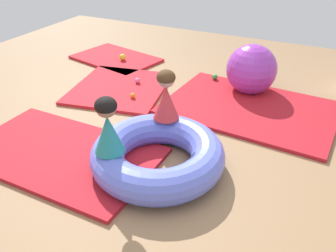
{
  "coord_description": "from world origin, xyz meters",
  "views": [
    {
      "loc": [
        1.26,
        -2.31,
        1.91
      ],
      "look_at": [
        0.09,
        0.07,
        0.32
      ],
      "focal_mm": 37.97,
      "sensor_mm": 36.0,
      "label": 1
    }
  ],
  "objects_px": {
    "inflatable_cushion": "(158,155)",
    "play_ball_pink": "(137,81)",
    "play_ball_yellow": "(122,57)",
    "exercise_ball_large": "(251,69)",
    "play_ball_orange": "(133,95)",
    "child_in_teal": "(108,126)",
    "child_in_red": "(166,95)",
    "play_ball_green": "(215,77)"
  },
  "relations": [
    {
      "from": "play_ball_orange",
      "to": "play_ball_yellow",
      "type": "height_order",
      "value": "play_ball_yellow"
    },
    {
      "from": "child_in_teal",
      "to": "play_ball_orange",
      "type": "bearing_deg",
      "value": 107.39
    },
    {
      "from": "play_ball_green",
      "to": "play_ball_yellow",
      "type": "bearing_deg",
      "value": 177.02
    },
    {
      "from": "child_in_red",
      "to": "child_in_teal",
      "type": "distance_m",
      "value": 0.7
    },
    {
      "from": "inflatable_cushion",
      "to": "child_in_teal",
      "type": "height_order",
      "value": "child_in_teal"
    },
    {
      "from": "inflatable_cushion",
      "to": "child_in_red",
      "type": "bearing_deg",
      "value": 105.95
    },
    {
      "from": "child_in_red",
      "to": "play_ball_pink",
      "type": "distance_m",
      "value": 1.47
    },
    {
      "from": "inflatable_cushion",
      "to": "play_ball_yellow",
      "type": "height_order",
      "value": "inflatable_cushion"
    },
    {
      "from": "child_in_teal",
      "to": "exercise_ball_large",
      "type": "xyz_separation_m",
      "value": [
        0.57,
        2.17,
        -0.22
      ]
    },
    {
      "from": "inflatable_cushion",
      "to": "play_ball_yellow",
      "type": "xyz_separation_m",
      "value": [
        -1.66,
        2.06,
        -0.06
      ]
    },
    {
      "from": "play_ball_yellow",
      "to": "play_ball_pink",
      "type": "xyz_separation_m",
      "value": [
        0.62,
        -0.63,
        -0.01
      ]
    },
    {
      "from": "play_ball_green",
      "to": "exercise_ball_large",
      "type": "relative_size",
      "value": 0.12
    },
    {
      "from": "inflatable_cushion",
      "to": "play_ball_pink",
      "type": "height_order",
      "value": "inflatable_cushion"
    },
    {
      "from": "exercise_ball_large",
      "to": "play_ball_orange",
      "type": "bearing_deg",
      "value": -144.49
    },
    {
      "from": "child_in_teal",
      "to": "play_ball_green",
      "type": "height_order",
      "value": "child_in_teal"
    },
    {
      "from": "play_ball_green",
      "to": "play_ball_orange",
      "type": "relative_size",
      "value": 1.17
    },
    {
      "from": "child_in_teal",
      "to": "play_ball_pink",
      "type": "relative_size",
      "value": 6.95
    },
    {
      "from": "child_in_red",
      "to": "exercise_ball_large",
      "type": "xyz_separation_m",
      "value": [
        0.41,
        1.49,
        -0.21
      ]
    },
    {
      "from": "inflatable_cushion",
      "to": "play_ball_orange",
      "type": "distance_m",
      "value": 1.35
    },
    {
      "from": "inflatable_cushion",
      "to": "play_ball_pink",
      "type": "xyz_separation_m",
      "value": [
        -1.04,
        1.43,
        -0.07
      ]
    },
    {
      "from": "play_ball_green",
      "to": "play_ball_yellow",
      "type": "relative_size",
      "value": 0.76
    },
    {
      "from": "child_in_teal",
      "to": "child_in_red",
      "type": "bearing_deg",
      "value": 69.81
    },
    {
      "from": "inflatable_cushion",
      "to": "play_ball_green",
      "type": "xyz_separation_m",
      "value": [
        -0.19,
        1.98,
        -0.07
      ]
    },
    {
      "from": "child_in_teal",
      "to": "play_ball_orange",
      "type": "xyz_separation_m",
      "value": [
        -0.6,
        1.33,
        -0.45
      ]
    },
    {
      "from": "play_ball_orange",
      "to": "exercise_ball_large",
      "type": "bearing_deg",
      "value": 35.51
    },
    {
      "from": "play_ball_green",
      "to": "inflatable_cushion",
      "type": "bearing_deg",
      "value": -84.65
    },
    {
      "from": "inflatable_cushion",
      "to": "play_ball_orange",
      "type": "bearing_deg",
      "value": 130.26
    },
    {
      "from": "inflatable_cushion",
      "to": "play_ball_yellow",
      "type": "relative_size",
      "value": 12.12
    },
    {
      "from": "inflatable_cushion",
      "to": "child_in_red",
      "type": "relative_size",
      "value": 2.46
    },
    {
      "from": "play_ball_orange",
      "to": "exercise_ball_large",
      "type": "height_order",
      "value": "exercise_ball_large"
    },
    {
      "from": "child_in_red",
      "to": "play_ball_orange",
      "type": "bearing_deg",
      "value": 117.28
    },
    {
      "from": "play_ball_green",
      "to": "play_ball_pink",
      "type": "distance_m",
      "value": 1.02
    },
    {
      "from": "play_ball_pink",
      "to": "play_ball_yellow",
      "type": "bearing_deg",
      "value": 134.8
    },
    {
      "from": "child_in_teal",
      "to": "play_ball_green",
      "type": "bearing_deg",
      "value": 80.84
    },
    {
      "from": "play_ball_orange",
      "to": "play_ball_pink",
      "type": "relative_size",
      "value": 0.91
    },
    {
      "from": "inflatable_cushion",
      "to": "play_ball_green",
      "type": "height_order",
      "value": "inflatable_cushion"
    },
    {
      "from": "child_in_red",
      "to": "child_in_teal",
      "type": "height_order",
      "value": "child_in_teal"
    },
    {
      "from": "play_ball_yellow",
      "to": "play_ball_orange",
      "type": "bearing_deg",
      "value": -52.44
    },
    {
      "from": "child_in_red",
      "to": "exercise_ball_large",
      "type": "distance_m",
      "value": 1.56
    },
    {
      "from": "play_ball_yellow",
      "to": "play_ball_pink",
      "type": "relative_size",
      "value": 1.39
    },
    {
      "from": "play_ball_orange",
      "to": "play_ball_yellow",
      "type": "relative_size",
      "value": 0.65
    },
    {
      "from": "inflatable_cushion",
      "to": "play_ball_orange",
      "type": "height_order",
      "value": "inflatable_cushion"
    }
  ]
}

